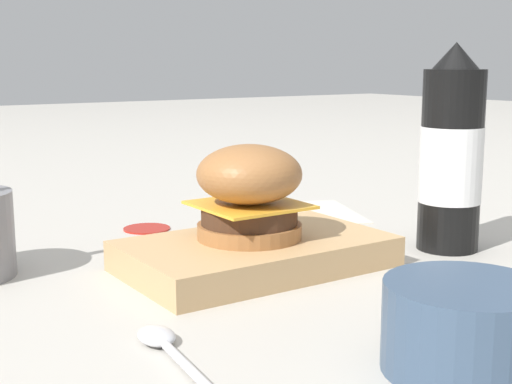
{
  "coord_description": "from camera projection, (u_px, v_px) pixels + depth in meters",
  "views": [
    {
      "loc": [
        0.38,
        0.64,
        0.21
      ],
      "look_at": [
        -0.02,
        0.04,
        0.08
      ],
      "focal_mm": 50.0,
      "sensor_mm": 36.0,
      "label": 1
    }
  ],
  "objects": [
    {
      "name": "side_bowl",
      "position": [
        465.0,
        325.0,
        0.5
      ],
      "size": [
        0.12,
        0.12,
        0.06
      ],
      "color": "#384C66",
      "rests_on": "ground_plane"
    },
    {
      "name": "parchment_square",
      "position": [
        298.0,
        213.0,
        1.02
      ],
      "size": [
        0.21,
        0.21,
        0.0
      ],
      "color": "beige",
      "rests_on": "ground_plane"
    },
    {
      "name": "ketchup_puddle",
      "position": [
        147.0,
        228.0,
        0.93
      ],
      "size": [
        0.06,
        0.06,
        0.0
      ],
      "color": "#B21E14",
      "rests_on": "ground_plane"
    },
    {
      "name": "ground_plane",
      "position": [
        219.0,
        262.0,
        0.78
      ],
      "size": [
        6.0,
        6.0,
        0.0
      ],
      "primitive_type": "plane",
      "color": "#B7B2A8"
    },
    {
      "name": "burger",
      "position": [
        249.0,
        191.0,
        0.74
      ],
      "size": [
        0.11,
        0.11,
        0.1
      ],
      "color": "#9E6638",
      "rests_on": "serving_board"
    },
    {
      "name": "spoon",
      "position": [
        172.0,
        351.0,
        0.52
      ],
      "size": [
        0.04,
        0.19,
        0.01
      ],
      "rotation": [
        0.0,
        0.0,
        4.6
      ],
      "color": "silver",
      "rests_on": "ground_plane"
    },
    {
      "name": "serving_board",
      "position": [
        256.0,
        253.0,
        0.75
      ],
      "size": [
        0.27,
        0.16,
        0.03
      ],
      "color": "tan",
      "rests_on": "ground_plane"
    },
    {
      "name": "ketchup_bottle",
      "position": [
        451.0,
        156.0,
        0.81
      ],
      "size": [
        0.07,
        0.07,
        0.24
      ],
      "color": "black",
      "rests_on": "ground_plane"
    }
  ]
}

